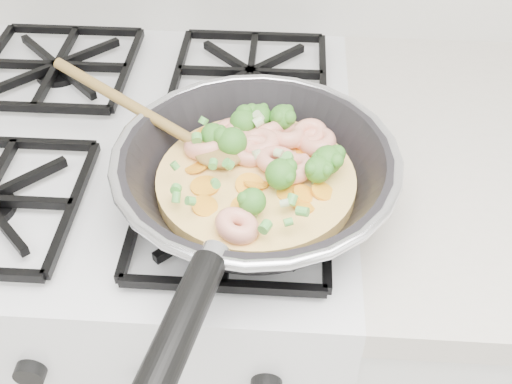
{
  "coord_description": "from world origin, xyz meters",
  "views": [
    {
      "loc": [
        0.21,
        1.03,
        1.44
      ],
      "look_at": [
        0.18,
        1.57,
        0.93
      ],
      "focal_mm": 44.17,
      "sensor_mm": 36.0,
      "label": 1
    }
  ],
  "objects": [
    {
      "name": "skillet",
      "position": [
        0.18,
        1.57,
        0.96
      ],
      "size": [
        0.43,
        0.5,
        0.1
      ],
      "rotation": [
        0.0,
        0.0,
        -0.42
      ],
      "color": "black",
      "rests_on": "stove"
    },
    {
      "name": "stove",
      "position": [
        0.0,
        1.7,
        0.46
      ],
      "size": [
        0.6,
        0.6,
        0.92
      ],
      "color": "white",
      "rests_on": "ground"
    }
  ]
}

